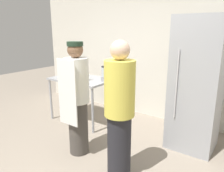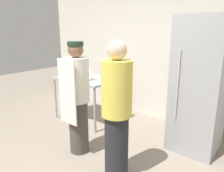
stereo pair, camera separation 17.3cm
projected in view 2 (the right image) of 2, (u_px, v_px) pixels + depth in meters
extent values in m
cube|color=silver|center=(170.00, 51.00, 4.17)|extent=(6.40, 0.12, 2.77)
cube|color=#9EA0A5|center=(199.00, 86.00, 3.15)|extent=(0.67, 0.65, 1.98)
cube|color=gray|center=(192.00, 89.00, 2.91)|extent=(0.62, 0.02, 1.63)
cylinder|color=silver|center=(178.00, 85.00, 2.99)|extent=(0.02, 0.02, 0.98)
cube|color=#9EA0A5|center=(85.00, 79.00, 4.27)|extent=(1.18, 0.74, 0.04)
cylinder|color=#9EA0A5|center=(55.00, 98.00, 4.46)|extent=(0.04, 0.04, 0.83)
cylinder|color=#9EA0A5|center=(95.00, 111.00, 3.80)|extent=(0.04, 0.04, 0.83)
cylinder|color=#9EA0A5|center=(79.00, 91.00, 4.96)|extent=(0.04, 0.04, 0.83)
cylinder|color=#9EA0A5|center=(118.00, 101.00, 4.29)|extent=(0.04, 0.04, 0.83)
cube|color=white|center=(82.00, 79.00, 4.05)|extent=(0.28, 0.20, 0.05)
cube|color=white|center=(86.00, 72.00, 4.10)|extent=(0.27, 0.01, 0.20)
torus|color=beige|center=(78.00, 77.00, 4.05)|extent=(0.08, 0.08, 0.03)
torus|color=beige|center=(80.00, 77.00, 4.01)|extent=(0.08, 0.08, 0.03)
torus|color=beige|center=(83.00, 78.00, 3.97)|extent=(0.08, 0.08, 0.03)
torus|color=beige|center=(81.00, 76.00, 4.11)|extent=(0.08, 0.08, 0.03)
torus|color=beige|center=(83.00, 77.00, 4.07)|extent=(0.08, 0.08, 0.03)
torus|color=beige|center=(86.00, 77.00, 4.03)|extent=(0.08, 0.08, 0.03)
cylinder|color=#99999E|center=(107.00, 79.00, 4.01)|extent=(0.13, 0.13, 0.09)
cylinder|color=#B2BCC1|center=(107.00, 72.00, 3.97)|extent=(0.10, 0.10, 0.17)
cylinder|color=black|center=(107.00, 67.00, 3.95)|extent=(0.10, 0.10, 0.02)
cylinder|color=#47423D|center=(79.00, 127.00, 3.22)|extent=(0.28, 0.28, 0.79)
cylinder|color=silver|center=(77.00, 80.00, 3.04)|extent=(0.35, 0.35, 0.62)
sphere|color=brown|center=(76.00, 50.00, 2.93)|extent=(0.21, 0.21, 0.21)
cube|color=white|center=(67.00, 92.00, 2.94)|extent=(0.33, 0.02, 0.90)
cylinder|color=#1E3323|center=(75.00, 44.00, 2.91)|extent=(0.22, 0.22, 0.06)
cylinder|color=#232328|center=(116.00, 146.00, 2.65)|extent=(0.29, 0.29, 0.81)
cylinder|color=#DBCC4C|center=(117.00, 89.00, 2.47)|extent=(0.36, 0.36, 0.64)
sphere|color=beige|center=(117.00, 50.00, 2.36)|extent=(0.22, 0.22, 0.22)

